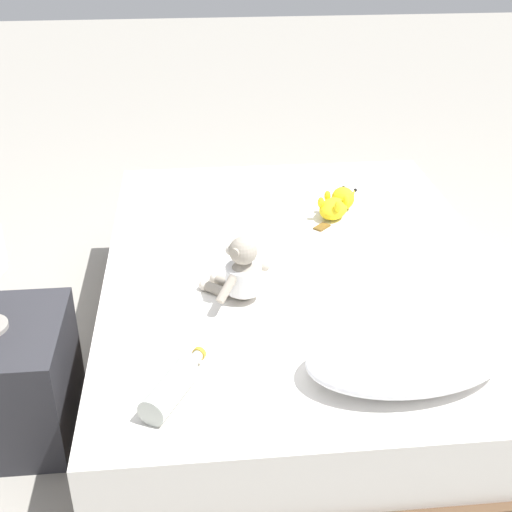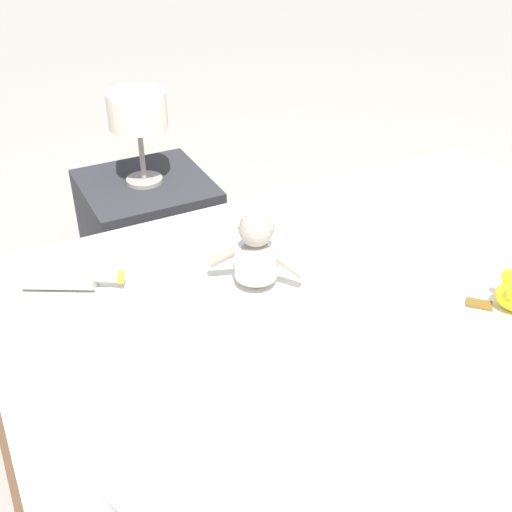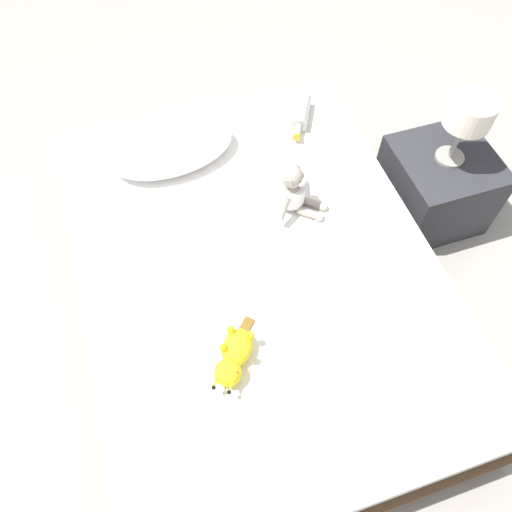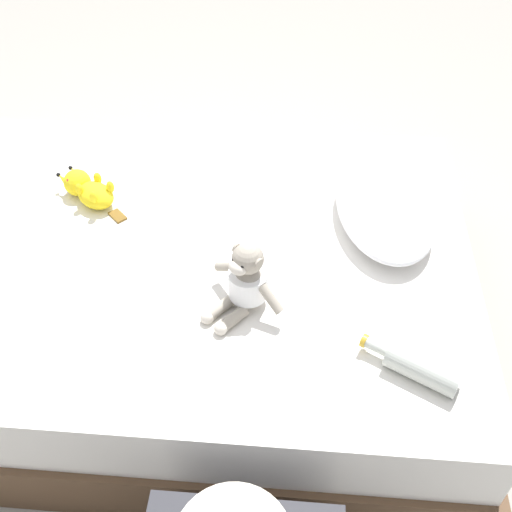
% 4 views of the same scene
% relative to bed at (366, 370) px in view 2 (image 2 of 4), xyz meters
% --- Properties ---
extents(ground_plane, '(16.00, 16.00, 0.00)m').
position_rel_bed_xyz_m(ground_plane, '(0.00, 0.00, -0.23)').
color(ground_plane, '#9E998E').
extents(bed, '(1.50, 2.02, 0.46)m').
position_rel_bed_xyz_m(bed, '(0.00, 0.00, 0.00)').
color(bed, brown).
rests_on(bed, ground_plane).
extents(pillow, '(0.63, 0.40, 0.12)m').
position_rel_bed_xyz_m(pillow, '(-0.19, 0.69, 0.29)').
color(pillow, white).
rests_on(pillow, bed).
extents(plush_monkey, '(0.25, 0.26, 0.24)m').
position_rel_bed_xyz_m(plush_monkey, '(0.25, 0.24, 0.33)').
color(plush_monkey, '#9E9384').
rests_on(plush_monkey, bed).
extents(glass_bottle, '(0.19, 0.28, 0.08)m').
position_rel_bed_xyz_m(glass_bottle, '(0.48, 0.74, 0.27)').
color(glass_bottle, '#B7BCB2').
rests_on(glass_bottle, bed).
extents(nightstand, '(0.48, 0.48, 0.42)m').
position_rel_bed_xyz_m(nightstand, '(1.09, 0.29, -0.01)').
color(nightstand, '#2D2D33').
rests_on(nightstand, ground_plane).
extents(bedside_lamp, '(0.22, 0.22, 0.36)m').
position_rel_bed_xyz_m(bedside_lamp, '(1.09, 0.29, 0.48)').
color(bedside_lamp, gray).
rests_on(bedside_lamp, nightstand).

